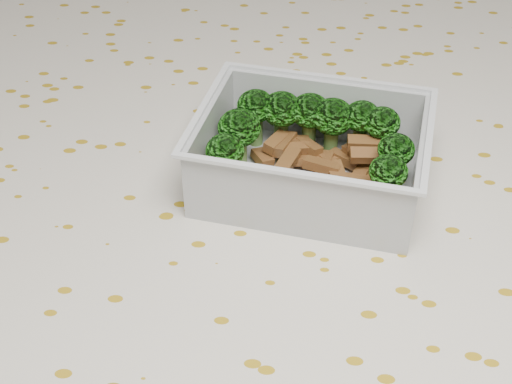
{
  "coord_description": "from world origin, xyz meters",
  "views": [
    {
      "loc": [
        0.03,
        -0.37,
        1.08
      ],
      "look_at": [
        0.01,
        -0.0,
        0.78
      ],
      "focal_mm": 50.0,
      "sensor_mm": 36.0,
      "label": 1
    }
  ],
  "objects": [
    {
      "name": "broccoli_florets",
      "position": [
        0.04,
        0.06,
        0.79
      ],
      "size": [
        0.14,
        0.1,
        0.05
      ],
      "color": "#608C3F",
      "rests_on": "lunch_container"
    },
    {
      "name": "tablecloth",
      "position": [
        0.0,
        0.0,
        0.72
      ],
      "size": [
        1.46,
        0.96,
        0.19
      ],
      "color": "beige",
      "rests_on": "dining_table"
    },
    {
      "name": "sausage",
      "position": [
        0.04,
        0.01,
        0.77
      ],
      "size": [
        0.14,
        0.03,
        0.02
      ],
      "color": "#C54A30",
      "rests_on": "lunch_container"
    },
    {
      "name": "lunch_container",
      "position": [
        0.04,
        0.04,
        0.78
      ],
      "size": [
        0.18,
        0.15,
        0.06
      ],
      "color": "silver",
      "rests_on": "tablecloth"
    },
    {
      "name": "dining_table",
      "position": [
        0.0,
        0.0,
        0.67
      ],
      "size": [
        1.4,
        0.9,
        0.75
      ],
      "color": "brown",
      "rests_on": "ground"
    },
    {
      "name": "meat_pile",
      "position": [
        0.05,
        0.05,
        0.77
      ],
      "size": [
        0.1,
        0.06,
        0.03
      ],
      "color": "brown",
      "rests_on": "lunch_container"
    }
  ]
}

